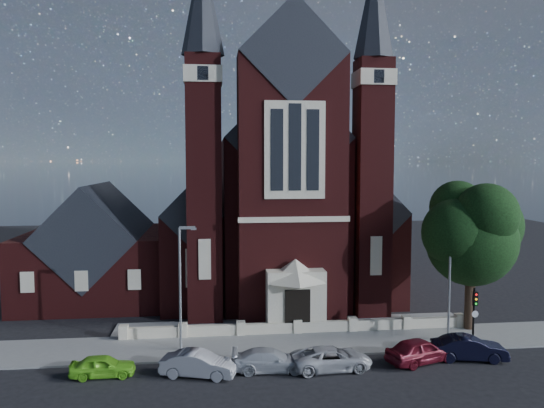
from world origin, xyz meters
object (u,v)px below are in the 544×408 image
Objects in this scene: church at (272,201)px; car_white_suv at (332,358)px; parish_hall at (98,254)px; car_silver_a at (199,364)px; street_lamp_right at (451,274)px; car_silver_b at (270,360)px; car_navy at (469,348)px; traffic_signal at (474,309)px; street_tree at (475,235)px; street_lamp_left at (181,281)px; car_dark_red at (420,350)px; car_lime_van at (103,366)px.

church is 24.20m from car_white_suv.
parish_hall is 2.83× the size of car_silver_a.
street_lamp_right is 13.88m from car_silver_b.
church is 21.76m from street_lamp_right.
traffic_signal is at bearing -23.65° from car_navy.
street_tree is 2.25× the size of car_white_suv.
church is 4.31× the size of street_lamp_left.
car_dark_red is (-4.43, -2.02, -1.82)m from traffic_signal.
parish_hall is 16.18m from street_lamp_left.
car_silver_b is at bearing -159.88° from street_tree.
street_tree is at bearing 34.26° from street_lamp_right.
street_tree is at bearing -66.05° from car_silver_b.
parish_hall reaches higher than car_navy.
street_lamp_left is 1.88× the size of car_silver_a.
street_lamp_right is at bearing 3.75° from car_navy.
street_lamp_left is 19.08m from traffic_signal.
church is 9.67× the size of car_lime_van.
car_navy is (9.71, -22.46, -7.45)m from church.
street_lamp_right is (10.09, -18.94, -3.59)m from church.
parish_hall is 20.64m from car_silver_a.
church is at bearing 126.17° from street_tree.
street_lamp_left is at bearing 30.45° from car_silver_a.
parish_hall is 3.38× the size of car_lime_van.
car_dark_red is at bearing -89.11° from car_white_suv.
street_lamp_right is (18.00, 0.00, 0.00)m from street_lamp_left.
church is at bearing -2.82° from car_dark_red.
street_lamp_right is 2.02× the size of traffic_signal.
church is 21.38m from street_tree.
parish_hall is at bearing 10.72° from car_lime_van.
car_silver_b is at bearing 72.63° from car_dark_red.
car_white_suv is (-10.03, -2.46, -1.92)m from traffic_signal.
car_lime_van is (-22.25, -3.62, -3.98)m from street_lamp_right.
car_white_suv reaches higher than car_silver_b.
street_lamp_right is 6.33m from car_dark_red.
street_lamp_right reaches higher than car_silver_b.
street_lamp_right is at bearing -145.74° from street_tree.
traffic_signal is 2.97m from car_navy.
parish_hall is at bearing -162.84° from church.
car_silver_a is at bearing 73.35° from car_dark_red.
car_silver_b is 9.21m from car_dark_red.
street_lamp_left is at bearing -175.24° from street_tree.
car_white_suv is at bearing -24.45° from street_lamp_left.
traffic_signal is 0.90× the size of car_dark_red.
street_lamp_right is at bearing 120.01° from traffic_signal.
street_lamp_left reaches higher than car_silver_a.
street_lamp_left reaches higher than car_dark_red.
car_navy is (-2.88, -5.22, -6.22)m from street_tree.
parish_hall reaches higher than car_dark_red.
street_lamp_left reaches higher than car_silver_b.
street_tree is 8.62m from car_navy.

